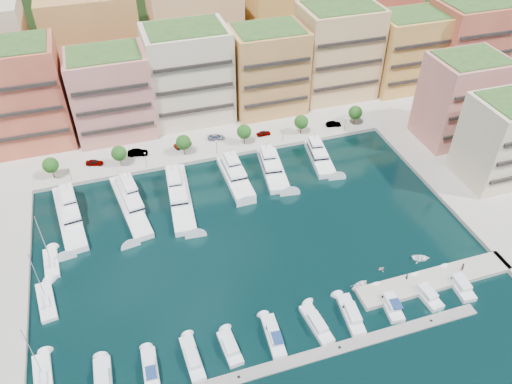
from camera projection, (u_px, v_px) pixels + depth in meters
ground at (254, 238)px, 106.11m from camera, size 400.00×400.00×0.00m
north_quay at (192, 101)px, 151.65m from camera, size 220.00×64.00×2.00m
hillside at (165, 41)px, 186.90m from camera, size 240.00×40.00×58.00m
south_pontoon at (290, 363)px, 83.38m from camera, size 72.00×2.20×0.35m
finger_pier at (434, 281)px, 97.00m from camera, size 32.00×5.00×2.00m
apartment_1 at (24, 96)px, 124.85m from camera, size 20.00×16.50×26.80m
apartment_2 at (111, 94)px, 129.59m from camera, size 20.00×15.50×22.80m
apartment_3 at (189, 74)px, 135.03m from camera, size 22.00×16.50×25.80m
apartment_4 at (268, 70)px, 139.37m from camera, size 20.00×15.50×23.80m
apartment_5 at (337, 52)px, 145.05m from camera, size 22.00×16.50×26.80m
apartment_6 at (406, 51)px, 150.02m from camera, size 20.00×15.50×22.80m
apartment_7 at (468, 43)px, 152.61m from camera, size 22.00×16.50×24.80m
apartment_east_a at (461, 99)px, 127.52m from camera, size 18.00×14.50×22.80m
apartment_east_b at (507, 140)px, 114.94m from camera, size 18.00×14.50×20.80m
backblock_1 at (94, 45)px, 144.40m from camera, size 26.00×18.00×30.00m
backblock_2 at (196, 33)px, 151.45m from camera, size 26.00×18.00×30.00m
backblock_3 at (288, 22)px, 158.49m from camera, size 26.00×18.00×30.00m
backblock_4 at (373, 12)px, 165.54m from camera, size 26.00×18.00×30.00m
tree_0 at (51, 165)px, 118.30m from camera, size 3.80×3.80×5.65m
tree_1 at (119, 153)px, 122.06m from camera, size 3.80×3.80×5.65m
tree_2 at (183, 142)px, 125.82m from camera, size 3.80×3.80×5.65m
tree_3 at (244, 132)px, 129.58m from camera, size 3.80×3.80×5.65m
tree_4 at (301, 122)px, 133.33m from camera, size 3.80×3.80×5.65m
tree_5 at (355, 113)px, 137.09m from camera, size 3.80×3.80×5.65m
lamppost_0 at (69, 171)px, 118.14m from camera, size 0.30×0.30×4.20m
lamppost_1 at (145, 157)px, 122.36m from camera, size 0.30×0.30×4.20m
lamppost_2 at (217, 145)px, 126.59m from camera, size 0.30×0.30×4.20m
lamppost_3 at (283, 133)px, 130.82m from camera, size 0.30×0.30×4.20m
lamppost_4 at (345, 122)px, 135.05m from camera, size 0.30×0.30×4.20m
yacht_0 at (69, 213)px, 110.43m from camera, size 7.06×22.73×7.30m
yacht_1 at (130, 203)px, 113.38m from camera, size 7.45×23.34×7.30m
yacht_2 at (179, 194)px, 115.64m from camera, size 6.62×24.31×7.30m
yacht_3 at (235, 175)px, 121.28m from camera, size 5.17×17.31×7.30m
yacht_4 at (272, 168)px, 123.63m from camera, size 7.03×17.61×7.30m
yacht_5 at (319, 156)px, 127.37m from camera, size 6.57×15.50×7.30m
cruiser_0 at (103, 383)px, 79.94m from camera, size 2.92×9.23×2.55m
cruiser_1 at (151, 370)px, 81.70m from camera, size 2.62×8.19×2.66m
cruiser_2 at (192, 359)px, 83.36m from camera, size 2.88×8.93×2.55m
cruiser_3 at (230, 348)px, 84.91m from camera, size 3.07×7.24×2.55m
cruiser_4 at (274, 336)px, 86.71m from camera, size 3.01×8.88×2.66m
cruiser_5 at (317, 324)px, 88.65m from camera, size 3.42×9.05×2.55m
cruiser_6 at (351, 315)px, 90.23m from camera, size 3.47×9.15×2.55m
cruiser_7 at (390, 304)px, 92.08m from camera, size 3.58×8.37×2.66m
cruiser_8 at (426, 294)px, 93.89m from camera, size 3.31×8.00×2.55m
cruiser_9 at (459, 285)px, 95.62m from camera, size 3.46×8.30×2.55m
sailboat_2 at (51, 264)px, 100.09m from camera, size 3.29×8.38×13.20m
sailboat_0 at (43, 377)px, 81.01m from camera, size 3.54×8.95×13.20m
sailboat_1 at (47, 302)px, 92.73m from camera, size 4.09×9.82×13.20m
tender_2 at (421, 258)px, 101.17m from camera, size 4.25×3.57×0.75m
tender_1 at (381, 269)px, 98.98m from camera, size 1.60×1.43×0.76m
tender_0 at (360, 286)px, 95.54m from camera, size 4.71×4.16×0.81m
car_0 at (94, 162)px, 124.30m from camera, size 4.48×2.78×1.42m
car_1 at (138, 153)px, 127.39m from camera, size 5.24×2.61×1.65m
car_2 at (183, 144)px, 130.56m from camera, size 5.33×3.68×1.35m
car_3 at (216, 137)px, 133.21m from camera, size 4.85×2.72×1.33m
car_4 at (264, 133)px, 134.68m from camera, size 3.96×1.79×1.32m
car_5 at (333, 124)px, 138.23m from camera, size 4.39×2.25×1.38m
person_0 at (407, 277)px, 95.55m from camera, size 0.46×0.63×1.60m
person_1 at (462, 267)px, 97.37m from camera, size 0.87×0.68×1.76m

